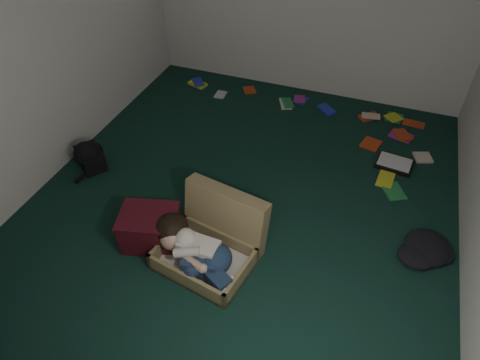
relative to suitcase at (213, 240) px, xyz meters
The scene contains 10 objects.
floor 0.78m from the suitcase, 88.72° to the left, with size 4.50×4.50×0.00m, color #0F2C24.
wall_front 1.87m from the suitcase, 89.35° to the right, with size 4.50×4.50×0.00m, color silver.
wall_left 2.41m from the suitcase, 159.11° to the left, with size 4.50×4.50×0.00m, color silver.
suitcase is the anchor object (origin of this frame).
person 0.20m from the suitcase, 115.61° to the right, with size 0.80×0.50×0.35m.
maroon_bin 0.57m from the suitcase, behind, with size 0.58×0.50×0.34m.
backpack 1.80m from the suitcase, 159.71° to the left, with size 0.40×0.32×0.24m, color black, non-canonical shape.
clothing_pile 1.81m from the suitcase, 18.13° to the left, with size 0.48×0.39×0.15m, color black, non-canonical shape.
paper_tray 2.24m from the suitcase, 52.49° to the left, with size 0.41×0.32×0.05m.
book_scatter 2.42m from the suitcase, 76.13° to the left, with size 3.19×1.61×0.02m.
Camera 1 is at (1.02, -2.88, 2.98)m, focal length 32.00 mm.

